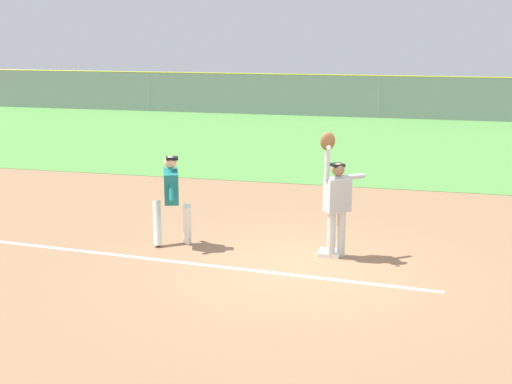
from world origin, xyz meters
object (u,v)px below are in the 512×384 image
object	(u,v)px
runner	(171,194)
baseball	(329,148)
fielder	(336,196)
parked_car_red	(153,92)
first_base	(329,253)
parked_car_green	(389,97)
parked_car_black	(267,95)

from	to	relation	value
runner	baseball	size ratio (longest dim) A/B	23.24
fielder	parked_car_red	distance (m)	26.24
first_base	parked_car_red	size ratio (longest dim) A/B	0.08
first_base	fielder	size ratio (longest dim) A/B	0.17
first_base	parked_car_green	distance (m)	23.19
first_base	parked_car_black	distance (m)	23.81
first_base	baseball	distance (m)	2.02
parked_car_black	runner	bearing A→B (deg)	-76.02
parked_car_red	runner	bearing A→B (deg)	-72.70
parked_car_green	runner	bearing A→B (deg)	-101.65
parked_car_green	parked_car_red	bearing A→B (deg)	176.81
baseball	parked_car_green	world-z (taller)	baseball
parked_car_red	parked_car_black	distance (m)	6.32
fielder	runner	xyz separation A→B (m)	(-3.07, -0.07, -0.12)
parked_car_black	parked_car_green	xyz separation A→B (m)	(6.22, 0.25, 0.00)
fielder	baseball	xyz separation A→B (m)	(-0.12, -0.26, 0.91)
runner	parked_car_red	bearing A→B (deg)	91.01
parked_car_red	parked_car_black	size ratio (longest dim) A/B	1.00
first_base	parked_car_black	xyz separation A→B (m)	(-6.35, 22.93, 0.63)
runner	parked_car_green	bearing A→B (deg)	61.19
parked_car_black	baseball	bearing A→B (deg)	-69.14
first_base	runner	size ratio (longest dim) A/B	0.22
first_base	baseball	size ratio (longest dim) A/B	5.14
baseball	parked_car_red	xyz separation A→B (m)	(-12.65, 23.18, -1.35)
fielder	runner	distance (m)	3.07
parked_car_green	parked_car_black	bearing A→B (deg)	177.58
runner	baseball	world-z (taller)	baseball
baseball	parked_car_green	distance (m)	23.55
parked_car_red	parked_car_black	world-z (taller)	same
baseball	parked_car_red	size ratio (longest dim) A/B	0.02
first_base	runner	bearing A→B (deg)	-177.39
fielder	first_base	bearing A→B (deg)	20.19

